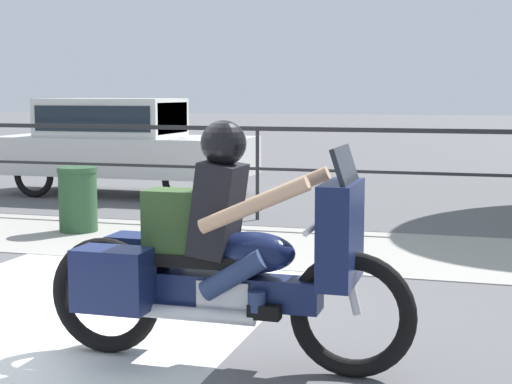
# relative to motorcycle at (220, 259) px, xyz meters

# --- Properties ---
(ground_plane) EXTENTS (120.00, 120.00, 0.00)m
(ground_plane) POSITION_rel_motorcycle_xyz_m (-1.40, 0.50, -0.69)
(ground_plane) COLOR #565659
(sidewalk_band) EXTENTS (44.00, 2.40, 0.01)m
(sidewalk_band) POSITION_rel_motorcycle_xyz_m (-1.40, 3.90, -0.69)
(sidewalk_band) COLOR #99968E
(sidewalk_band) RESTS_ON ground
(crosswalk_band) EXTENTS (3.14, 6.00, 0.01)m
(crosswalk_band) POSITION_rel_motorcycle_xyz_m (-1.57, 0.30, -0.69)
(crosswalk_band) COLOR silver
(crosswalk_band) RESTS_ON ground
(fence_railing) EXTENTS (36.00, 0.05, 1.29)m
(fence_railing) POSITION_rel_motorcycle_xyz_m (-1.40, 5.67, 0.32)
(fence_railing) COLOR #232326
(fence_railing) RESTS_ON ground
(motorcycle) EXTENTS (2.46, 0.76, 1.58)m
(motorcycle) POSITION_rel_motorcycle_xyz_m (0.00, 0.00, 0.00)
(motorcycle) COLOR black
(motorcycle) RESTS_ON ground
(parked_car) EXTENTS (4.35, 1.66, 1.65)m
(parked_car) POSITION_rel_motorcycle_xyz_m (-4.42, 7.64, 0.25)
(parked_car) COLOR silver
(parked_car) RESTS_ON ground
(trash_bin) EXTENTS (0.50, 0.50, 0.82)m
(trash_bin) POSITION_rel_motorcycle_xyz_m (-3.30, 4.11, -0.28)
(trash_bin) COLOR #284C2D
(trash_bin) RESTS_ON ground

